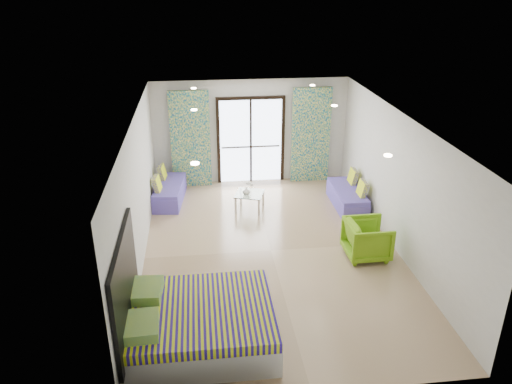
{
  "coord_description": "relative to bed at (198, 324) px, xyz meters",
  "views": [
    {
      "loc": [
        -1.32,
        -8.59,
        5.11
      ],
      "look_at": [
        -0.26,
        0.34,
        1.15
      ],
      "focal_mm": 35.0,
      "sensor_mm": 36.0,
      "label": 1
    }
  ],
  "objects": [
    {
      "name": "switch_plate",
      "position": [
        -0.99,
        1.25,
        0.73
      ],
      "size": [
        0.02,
        0.1,
        0.1
      ],
      "primitive_type": "cube",
      "color": "silver",
      "rests_on": "wall_left"
    },
    {
      "name": "daybed_right",
      "position": [
        3.59,
        4.39,
        -0.08
      ],
      "size": [
        0.63,
        1.6,
        0.79
      ],
      "rotation": [
        0.0,
        0.0,
        -0.01
      ],
      "color": "#5748AC",
      "rests_on": "floor"
    },
    {
      "name": "wall_left",
      "position": [
        -1.02,
        2.53,
        1.03
      ],
      "size": [
        0.01,
        7.5,
        2.7
      ],
      "primitive_type": null,
      "color": "silver",
      "rests_on": "ground"
    },
    {
      "name": "curtain_right",
      "position": [
        3.03,
        6.1,
        0.93
      ],
      "size": [
        1.0,
        0.1,
        2.5
      ],
      "primitive_type": "cube",
      "color": "silver",
      "rests_on": "floor"
    },
    {
      "name": "downlight_d",
      "position": [
        2.88,
        3.53,
        2.35
      ],
      "size": [
        0.12,
        0.12,
        0.02
      ],
      "primitive_type": "cylinder",
      "color": "#FFE0B2",
      "rests_on": "ceiling"
    },
    {
      "name": "ceiling",
      "position": [
        1.48,
        2.53,
        2.38
      ],
      "size": [
        5.0,
        7.5,
        0.01
      ],
      "primitive_type": null,
      "color": "silver",
      "rests_on": "ground"
    },
    {
      "name": "headboard",
      "position": [
        -0.98,
        0.0,
        0.73
      ],
      "size": [
        0.06,
        2.1,
        1.5
      ],
      "primitive_type": "cube",
      "color": "black",
      "rests_on": "floor"
    },
    {
      "name": "vase",
      "position": [
        1.18,
        4.42,
        0.18
      ],
      "size": [
        0.24,
        0.24,
        0.18
      ],
      "primitive_type": "imported",
      "rotation": [
        0.0,
        0.0,
        0.41
      ],
      "color": "white",
      "rests_on": "coffee_table"
    },
    {
      "name": "wall_front",
      "position": [
        1.48,
        -1.22,
        1.03
      ],
      "size": [
        5.0,
        0.01,
        2.7
      ],
      "primitive_type": null,
      "color": "silver",
      "rests_on": "ground"
    },
    {
      "name": "wall_right",
      "position": [
        3.98,
        2.53,
        1.03
      ],
      "size": [
        0.01,
        7.5,
        2.7
      ],
      "primitive_type": null,
      "color": "silver",
      "rests_on": "ground"
    },
    {
      "name": "balcony_rail",
      "position": [
        1.48,
        6.26,
        0.63
      ],
      "size": [
        1.52,
        0.03,
        0.04
      ],
      "primitive_type": "cube",
      "color": "#595451",
      "rests_on": "balcony_door"
    },
    {
      "name": "coffee_table",
      "position": [
        1.26,
        4.48,
        0.05
      ],
      "size": [
        0.79,
        0.79,
        0.72
      ],
      "rotation": [
        0.0,
        0.0,
        -0.31
      ],
      "color": "silver",
      "rests_on": "floor"
    },
    {
      "name": "armchair",
      "position": [
        3.3,
        2.1,
        0.09
      ],
      "size": [
        0.77,
        0.82,
        0.83
      ],
      "primitive_type": "imported",
      "rotation": [
        0.0,
        0.0,
        1.59
      ],
      "color": "#72AC16",
      "rests_on": "floor"
    },
    {
      "name": "bed",
      "position": [
        0.0,
        0.0,
        0.0
      ],
      "size": [
        2.22,
        1.81,
        0.77
      ],
      "color": "silver",
      "rests_on": "floor"
    },
    {
      "name": "downlight_f",
      "position": [
        2.88,
        5.53,
        2.35
      ],
      "size": [
        0.12,
        0.12,
        0.02
      ],
      "primitive_type": "cylinder",
      "color": "#FFE0B2",
      "rests_on": "ceiling"
    },
    {
      "name": "downlight_e",
      "position": [
        0.08,
        5.53,
        2.35
      ],
      "size": [
        0.12,
        0.12,
        0.02
      ],
      "primitive_type": "cylinder",
      "color": "#FFE0B2",
      "rests_on": "ceiling"
    },
    {
      "name": "balcony_door",
      "position": [
        1.48,
        6.26,
        0.94
      ],
      "size": [
        1.76,
        0.08,
        2.28
      ],
      "color": "black",
      "rests_on": "floor"
    },
    {
      "name": "wall_back",
      "position": [
        1.48,
        6.28,
        1.03
      ],
      "size": [
        5.0,
        0.01,
        2.7
      ],
      "primitive_type": null,
      "color": "silver",
      "rests_on": "ground"
    },
    {
      "name": "downlight_b",
      "position": [
        2.88,
        0.53,
        2.35
      ],
      "size": [
        0.12,
        0.12,
        0.02
      ],
      "primitive_type": "cylinder",
      "color": "#FFE0B2",
      "rests_on": "ceiling"
    },
    {
      "name": "daybed_left",
      "position": [
        -0.63,
        5.2,
        -0.08
      ],
      "size": [
        0.79,
        1.65,
        0.78
      ],
      "rotation": [
        0.0,
        0.0,
        -0.11
      ],
      "color": "#5748AC",
      "rests_on": "floor"
    },
    {
      "name": "curtain_left",
      "position": [
        -0.07,
        6.1,
        0.93
      ],
      "size": [
        1.0,
        0.1,
        2.5
      ],
      "primitive_type": "cube",
      "color": "silver",
      "rests_on": "floor"
    },
    {
      "name": "downlight_a",
      "position": [
        0.08,
        0.53,
        2.35
      ],
      "size": [
        0.12,
        0.12,
        0.02
      ],
      "primitive_type": "cylinder",
      "color": "#FFE0B2",
      "rests_on": "ceiling"
    },
    {
      "name": "floor",
      "position": [
        1.48,
        2.53,
        -0.32
      ],
      "size": [
        5.0,
        7.5,
        0.01
      ],
      "primitive_type": null,
      "color": "#927657",
      "rests_on": "ground"
    },
    {
      "name": "downlight_c",
      "position": [
        0.08,
        3.53,
        2.35
      ],
      "size": [
        0.12,
        0.12,
        0.02
      ],
      "primitive_type": "cylinder",
      "color": "#FFE0B2",
      "rests_on": "ceiling"
    }
  ]
}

